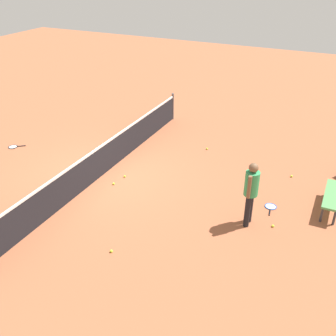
{
  "coord_description": "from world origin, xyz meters",
  "views": [
    {
      "loc": [
        -8.41,
        -6.22,
        5.92
      ],
      "look_at": [
        -0.25,
        -2.31,
        0.9
      ],
      "focal_mm": 41.62,
      "sensor_mm": 36.0,
      "label": 1
    }
  ],
  "objects_px": {
    "tennis_racket_near_player": "(271,207)",
    "tennis_ball_baseline": "(207,149)",
    "player_near_side": "(251,189)",
    "tennis_ball_midcourt": "(125,176)",
    "courtside_bench": "(332,196)",
    "tennis_racket_far_player": "(14,147)",
    "tennis_ball_near_player": "(111,251)",
    "tennis_ball_stray_right": "(114,184)",
    "tennis_ball_stray_left": "(292,176)",
    "tennis_ball_by_net": "(273,226)"
  },
  "relations": [
    {
      "from": "tennis_ball_midcourt",
      "to": "tennis_racket_near_player",
      "type": "bearing_deg",
      "value": -85.81
    },
    {
      "from": "tennis_racket_near_player",
      "to": "tennis_racket_far_player",
      "type": "xyz_separation_m",
      "value": [
        -0.2,
        8.87,
        0.0
      ]
    },
    {
      "from": "player_near_side",
      "to": "tennis_racket_near_player",
      "type": "xyz_separation_m",
      "value": [
        0.95,
        -0.38,
        -1.0
      ]
    },
    {
      "from": "tennis_ball_baseline",
      "to": "tennis_ball_stray_left",
      "type": "bearing_deg",
      "value": -102.51
    },
    {
      "from": "courtside_bench",
      "to": "tennis_ball_stray_right",
      "type": "bearing_deg",
      "value": 103.72
    },
    {
      "from": "player_near_side",
      "to": "courtside_bench",
      "type": "bearing_deg",
      "value": -49.26
    },
    {
      "from": "tennis_ball_near_player",
      "to": "tennis_ball_stray_right",
      "type": "bearing_deg",
      "value": 31.56
    },
    {
      "from": "player_near_side",
      "to": "tennis_ball_stray_right",
      "type": "height_order",
      "value": "player_near_side"
    },
    {
      "from": "tennis_racket_near_player",
      "to": "tennis_ball_baseline",
      "type": "distance_m",
      "value": 3.72
    },
    {
      "from": "tennis_ball_near_player",
      "to": "tennis_ball_stray_left",
      "type": "distance_m",
      "value": 6.02
    },
    {
      "from": "tennis_ball_near_player",
      "to": "tennis_ball_baseline",
      "type": "bearing_deg",
      "value": -1.0
    },
    {
      "from": "tennis_ball_near_player",
      "to": "tennis_ball_stray_left",
      "type": "bearing_deg",
      "value": -30.53
    },
    {
      "from": "tennis_racket_near_player",
      "to": "tennis_ball_stray_left",
      "type": "relative_size",
      "value": 9.09
    },
    {
      "from": "tennis_ball_stray_right",
      "to": "courtside_bench",
      "type": "bearing_deg",
      "value": -76.28
    },
    {
      "from": "tennis_racket_near_player",
      "to": "tennis_ball_stray_left",
      "type": "distance_m",
      "value": 1.88
    },
    {
      "from": "tennis_ball_near_player",
      "to": "courtside_bench",
      "type": "xyz_separation_m",
      "value": [
        3.91,
        -4.26,
        0.38
      ]
    },
    {
      "from": "courtside_bench",
      "to": "tennis_racket_far_player",
      "type": "bearing_deg",
      "value": 94.41
    },
    {
      "from": "player_near_side",
      "to": "tennis_ball_baseline",
      "type": "bearing_deg",
      "value": 34.31
    },
    {
      "from": "tennis_racket_near_player",
      "to": "tennis_ball_near_player",
      "type": "relative_size",
      "value": 9.09
    },
    {
      "from": "tennis_ball_near_player",
      "to": "tennis_ball_midcourt",
      "type": "relative_size",
      "value": 1.0
    },
    {
      "from": "tennis_racket_near_player",
      "to": "player_near_side",
      "type": "bearing_deg",
      "value": 158.29
    },
    {
      "from": "tennis_ball_by_net",
      "to": "tennis_racket_far_player",
      "type": "bearing_deg",
      "value": 86.1
    },
    {
      "from": "tennis_ball_near_player",
      "to": "tennis_ball_by_net",
      "type": "height_order",
      "value": "same"
    },
    {
      "from": "tennis_ball_by_net",
      "to": "tennis_ball_stray_right",
      "type": "distance_m",
      "value": 4.62
    },
    {
      "from": "tennis_ball_midcourt",
      "to": "courtside_bench",
      "type": "relative_size",
      "value": 0.04
    },
    {
      "from": "tennis_ball_midcourt",
      "to": "tennis_ball_stray_right",
      "type": "bearing_deg",
      "value": 172.48
    },
    {
      "from": "tennis_ball_near_player",
      "to": "tennis_ball_stray_right",
      "type": "xyz_separation_m",
      "value": [
        2.5,
        1.53,
        0.0
      ]
    },
    {
      "from": "tennis_ball_midcourt",
      "to": "tennis_ball_baseline",
      "type": "height_order",
      "value": "same"
    },
    {
      "from": "tennis_ball_by_net",
      "to": "tennis_ball_baseline",
      "type": "bearing_deg",
      "value": 41.76
    },
    {
      "from": "tennis_racket_near_player",
      "to": "tennis_ball_by_net",
      "type": "distance_m",
      "value": 0.85
    },
    {
      "from": "tennis_ball_stray_right",
      "to": "tennis_ball_midcourt",
      "type": "bearing_deg",
      "value": -7.52
    },
    {
      "from": "tennis_ball_stray_right",
      "to": "tennis_racket_near_player",
      "type": "bearing_deg",
      "value": -79.39
    },
    {
      "from": "tennis_racket_near_player",
      "to": "tennis_racket_far_player",
      "type": "bearing_deg",
      "value": 91.29
    },
    {
      "from": "tennis_ball_midcourt",
      "to": "tennis_ball_near_player",
      "type": "bearing_deg",
      "value": -153.96
    },
    {
      "from": "tennis_ball_near_player",
      "to": "tennis_ball_midcourt",
      "type": "distance_m",
      "value": 3.34
    },
    {
      "from": "courtside_bench",
      "to": "tennis_ball_stray_left",
      "type": "bearing_deg",
      "value": 43.36
    },
    {
      "from": "player_near_side",
      "to": "tennis_ball_stray_right",
      "type": "xyz_separation_m",
      "value": [
        0.13,
        4.0,
        -0.98
      ]
    },
    {
      "from": "player_near_side",
      "to": "tennis_ball_by_net",
      "type": "xyz_separation_m",
      "value": [
        0.13,
        -0.62,
        -0.98
      ]
    },
    {
      "from": "tennis_ball_by_net",
      "to": "tennis_ball_midcourt",
      "type": "bearing_deg",
      "value": 83.67
    },
    {
      "from": "tennis_racket_near_player",
      "to": "tennis_ball_stray_right",
      "type": "distance_m",
      "value": 4.46
    },
    {
      "from": "tennis_ball_near_player",
      "to": "tennis_ball_stray_right",
      "type": "height_order",
      "value": "same"
    },
    {
      "from": "player_near_side",
      "to": "tennis_ball_stray_left",
      "type": "height_order",
      "value": "player_near_side"
    },
    {
      "from": "tennis_ball_near_player",
      "to": "tennis_ball_stray_left",
      "type": "relative_size",
      "value": 1.0
    },
    {
      "from": "tennis_racket_far_player",
      "to": "courtside_bench",
      "type": "height_order",
      "value": "courtside_bench"
    },
    {
      "from": "tennis_ball_baseline",
      "to": "player_near_side",
      "type": "bearing_deg",
      "value": -145.69
    },
    {
      "from": "player_near_side",
      "to": "tennis_ball_midcourt",
      "type": "distance_m",
      "value": 4.1
    },
    {
      "from": "tennis_racket_near_player",
      "to": "tennis_racket_far_player",
      "type": "height_order",
      "value": "same"
    },
    {
      "from": "tennis_racket_near_player",
      "to": "tennis_ball_midcourt",
      "type": "bearing_deg",
      "value": 94.19
    },
    {
      "from": "tennis_racket_far_player",
      "to": "tennis_ball_stray_right",
      "type": "bearing_deg",
      "value": -97.87
    },
    {
      "from": "tennis_racket_far_player",
      "to": "tennis_ball_midcourt",
      "type": "height_order",
      "value": "tennis_ball_midcourt"
    }
  ]
}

